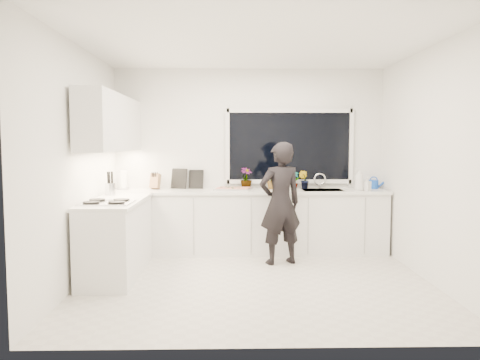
{
  "coord_description": "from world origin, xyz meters",
  "views": [
    {
      "loc": [
        -0.29,
        -5.28,
        1.61
      ],
      "look_at": [
        -0.17,
        0.4,
        1.15
      ],
      "focal_mm": 35.0,
      "sensor_mm": 36.0,
      "label": 1
    }
  ],
  "objects": [
    {
      "name": "base_cabinets_left",
      "position": [
        -1.67,
        0.35,
        0.44
      ],
      "size": [
        0.58,
        1.6,
        0.88
      ],
      "primitive_type": "cube",
      "color": "white",
      "rests_on": "floor"
    },
    {
      "name": "countertop_back",
      "position": [
        0.0,
        1.44,
        0.9
      ],
      "size": [
        3.94,
        0.62,
        0.04
      ],
      "primitive_type": "cube",
      "color": "silver",
      "rests_on": "base_cabinets_back"
    },
    {
      "name": "pizza",
      "position": [
        -0.24,
        1.42,
        0.95
      ],
      "size": [
        0.52,
        0.42,
        0.01
      ],
      "primitive_type": "cube",
      "rotation": [
        0.0,
        0.0,
        -0.22
      ],
      "color": "red",
      "rests_on": "pizza_tray"
    },
    {
      "name": "watering_can",
      "position": [
        1.85,
        1.61,
        0.98
      ],
      "size": [
        0.14,
        0.14,
        0.13
      ],
      "primitive_type": "cylinder",
      "rotation": [
        0.0,
        0.0,
        0.02
      ],
      "color": "blue",
      "rests_on": "countertop_back"
    },
    {
      "name": "floor",
      "position": [
        0.0,
        0.0,
        -0.01
      ],
      "size": [
        4.0,
        3.5,
        0.02
      ],
      "primitive_type": "cube",
      "color": "beige",
      "rests_on": "ground"
    },
    {
      "name": "base_cabinets_back",
      "position": [
        0.0,
        1.45,
        0.44
      ],
      "size": [
        3.92,
        0.58,
        0.88
      ],
      "primitive_type": "cube",
      "color": "white",
      "rests_on": "floor"
    },
    {
      "name": "upper_cabinets",
      "position": [
        -1.79,
        0.7,
        1.85
      ],
      "size": [
        0.34,
        2.1,
        0.7
      ],
      "primitive_type": "cube",
      "color": "white",
      "rests_on": "wall_left"
    },
    {
      "name": "person",
      "position": [
        0.37,
        0.82,
        0.81
      ],
      "size": [
        0.68,
        0.56,
        1.61
      ],
      "primitive_type": "imported",
      "rotation": [
        0.0,
        0.0,
        3.47
      ],
      "color": "black",
      "rests_on": "floor"
    },
    {
      "name": "utensil_crock",
      "position": [
        -1.85,
        0.8,
        1.0
      ],
      "size": [
        0.14,
        0.14,
        0.16
      ],
      "primitive_type": "cylinder",
      "rotation": [
        0.0,
        0.0,
        0.06
      ],
      "color": "#BCBCC1",
      "rests_on": "countertop_left"
    },
    {
      "name": "window",
      "position": [
        0.6,
        1.73,
        1.55
      ],
      "size": [
        1.8,
        0.02,
        1.0
      ],
      "primitive_type": "cube",
      "color": "black",
      "rests_on": "wall_back"
    },
    {
      "name": "picture_frame_large",
      "position": [
        -0.8,
        1.69,
        1.06
      ],
      "size": [
        0.22,
        0.07,
        0.28
      ],
      "primitive_type": "cube",
      "rotation": [
        0.0,
        0.0,
        -0.21
      ],
      "color": "black",
      "rests_on": "countertop_back"
    },
    {
      "name": "ceiling",
      "position": [
        0.0,
        0.0,
        2.71
      ],
      "size": [
        4.0,
        3.5,
        0.02
      ],
      "primitive_type": "cube",
      "color": "white",
      "rests_on": "wall_back"
    },
    {
      "name": "wall_right",
      "position": [
        2.01,
        0.0,
        1.35
      ],
      "size": [
        0.02,
        3.5,
        2.7
      ],
      "primitive_type": "cube",
      "color": "white",
      "rests_on": "ground"
    },
    {
      "name": "sink",
      "position": [
        1.05,
        1.45,
        0.87
      ],
      "size": [
        0.58,
        0.42,
        0.14
      ],
      "primitive_type": "cube",
      "color": "silver",
      "rests_on": "countertop_back"
    },
    {
      "name": "stovetop",
      "position": [
        -1.69,
        -0.0,
        0.94
      ],
      "size": [
        0.56,
        0.48,
        0.03
      ],
      "primitive_type": "cube",
      "color": "black",
      "rests_on": "countertop_left"
    },
    {
      "name": "countertop_left",
      "position": [
        -1.67,
        0.35,
        0.9
      ],
      "size": [
        0.62,
        1.6,
        0.04
      ],
      "primitive_type": "cube",
      "color": "silver",
      "rests_on": "base_cabinets_left"
    },
    {
      "name": "wall_left",
      "position": [
        -2.01,
        0.0,
        1.35
      ],
      "size": [
        0.02,
        3.5,
        2.7
      ],
      "primitive_type": "cube",
      "color": "white",
      "rests_on": "ground"
    },
    {
      "name": "picture_frame_small",
      "position": [
        -1.05,
        1.69,
        1.07
      ],
      "size": [
        0.24,
        0.11,
        0.3
      ],
      "primitive_type": "cube",
      "rotation": [
        0.0,
        0.0,
        -0.39
      ],
      "color": "black",
      "rests_on": "countertop_back"
    },
    {
      "name": "paper_towel_roll",
      "position": [
        -1.85,
        1.55,
        1.05
      ],
      "size": [
        0.14,
        0.14,
        0.26
      ],
      "primitive_type": "cylinder",
      "rotation": [
        0.0,
        0.0,
        -0.34
      ],
      "color": "white",
      "rests_on": "countertop_back"
    },
    {
      "name": "wall_back",
      "position": [
        0.0,
        1.76,
        1.35
      ],
      "size": [
        4.0,
        0.02,
        2.7
      ],
      "primitive_type": "cube",
      "color": "white",
      "rests_on": "ground"
    },
    {
      "name": "faucet",
      "position": [
        1.05,
        1.65,
        1.03
      ],
      "size": [
        0.03,
        0.03,
        0.22
      ],
      "primitive_type": "cylinder",
      "color": "silver",
      "rests_on": "countertop_back"
    },
    {
      "name": "soap_bottles",
      "position": [
        1.58,
        1.3,
        1.07
      ],
      "size": [
        0.26,
        0.18,
        0.32
      ],
      "color": "#D8BF66",
      "rests_on": "countertop_back"
    },
    {
      "name": "herb_plants",
      "position": [
        0.33,
        1.61,
        1.07
      ],
      "size": [
        1.07,
        0.33,
        0.32
      ],
      "color": "#26662D",
      "rests_on": "countertop_back"
    },
    {
      "name": "knife_block",
      "position": [
        -1.39,
        1.59,
        1.03
      ],
      "size": [
        0.15,
        0.13,
        0.22
      ],
      "primitive_type": "cube",
      "rotation": [
        0.0,
        0.0,
        -0.28
      ],
      "color": "#A16B4B",
      "rests_on": "countertop_back"
    },
    {
      "name": "pizza_tray",
      "position": [
        -0.24,
        1.42,
        0.94
      ],
      "size": [
        0.58,
        0.48,
        0.03
      ],
      "primitive_type": "cube",
      "rotation": [
        0.0,
        0.0,
        -0.22
      ],
      "color": "#B6B7BB",
      "rests_on": "countertop_back"
    }
  ]
}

